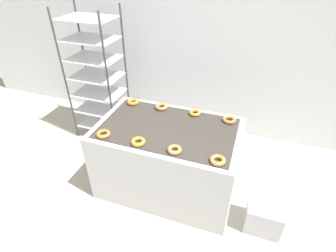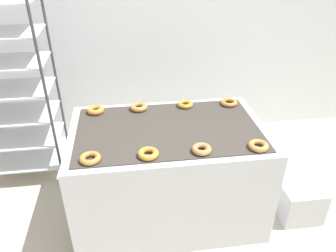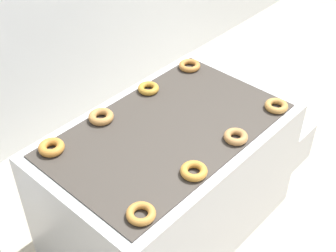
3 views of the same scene
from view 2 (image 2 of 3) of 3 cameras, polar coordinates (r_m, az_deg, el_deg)
The scene contains 12 objects.
wall_back at distance 3.61m, azimuth -3.22°, elevation 18.84°, with size 8.00×0.05×2.80m.
fryer_machine at distance 2.73m, azimuth 0.01°, elevation -8.04°, with size 1.50×0.94×0.84m.
baking_rack_cart at distance 3.24m, azimuth -25.28°, elevation 5.83°, with size 0.68×0.51×1.83m.
glaze_bin at distance 3.06m, azimuth 21.93°, elevation -12.17°, with size 0.34×0.29×0.32m.
donut_near_left at distance 2.19m, azimuth -13.40°, elevation -5.48°, with size 0.14×0.14×0.04m, color #AA7332.
donut_near_midleft at distance 2.18m, azimuth -3.46°, elevation -4.82°, with size 0.14×0.14×0.04m, color #B47C2F.
donut_near_midright at distance 2.23m, azimuth 5.88°, elevation -4.04°, with size 0.14×0.14×0.04m, color #A57542.
donut_near_right at distance 2.34m, azimuth 15.47°, elevation -3.32°, with size 0.14×0.14×0.04m, color #AB7A3C.
donut_far_left at distance 2.77m, azimuth -12.51°, elevation 2.74°, with size 0.14×0.14×0.05m, color #B6762E.
donut_far_midleft at distance 2.76m, azimuth -5.11°, elevation 3.31°, with size 0.15×0.15×0.04m, color #A8753E.
donut_far_midright at distance 2.81m, azimuth 3.00°, elevation 3.80°, with size 0.13×0.13×0.04m, color #AE7E2B.
donut_far_right at distance 2.89m, azimuth 10.55°, elevation 4.06°, with size 0.15×0.15×0.04m, color #AE7234.
Camera 2 is at (-0.29, -1.40, 2.12)m, focal length 35.00 mm.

